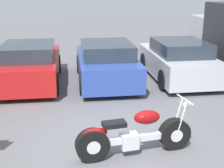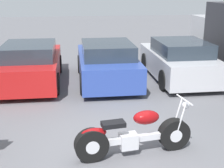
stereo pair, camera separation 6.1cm
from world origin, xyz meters
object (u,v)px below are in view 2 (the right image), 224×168
Objects in this scene: parked_car_red at (31,64)px; parked_car_blue at (107,63)px; motorcycle at (133,135)px; parked_car_silver at (178,60)px.

parked_car_blue is (2.55, -0.12, 0.00)m from parked_car_red.
parked_car_red is (-2.50, 5.07, 0.25)m from motorcycle.
parked_car_red is 2.55m from parked_car_blue.
parked_car_silver is (5.09, -0.07, 0.00)m from parked_car_red.
parked_car_red is 1.00× the size of parked_car_blue.
motorcycle is at bearing -117.47° from parked_car_silver.
parked_car_silver reaches higher than motorcycle.
parked_car_blue is 2.55m from parked_car_silver.
parked_car_red and parked_car_blue have the same top height.
parked_car_blue is at bearing -2.61° from parked_car_red.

